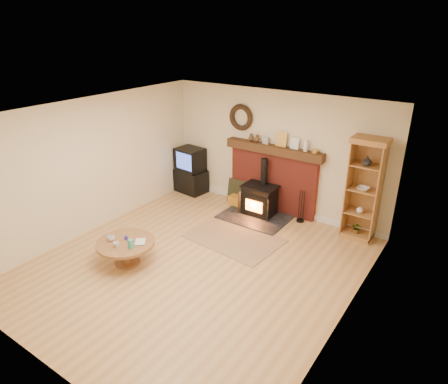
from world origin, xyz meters
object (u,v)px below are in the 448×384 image
Objects in this scene: tv_unit at (191,171)px; curio_cabinet at (364,189)px; wood_stove at (259,201)px; coffee_table at (126,246)px.

curio_cabinet reaches higher than tv_unit.
wood_stove is 2.04m from tv_unit.
wood_stove is at bearing 72.18° from coffee_table.
wood_stove reaches higher than coffee_table.
tv_unit is 0.55× the size of curio_cabinet.
curio_cabinet is 2.00× the size of coffee_table.
wood_stove is at bearing -172.04° from curio_cabinet.
wood_stove is 0.71× the size of curio_cabinet.
tv_unit is (-2.02, 0.20, 0.20)m from wood_stove.
curio_cabinet is (2.05, 0.29, 0.67)m from wood_stove.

